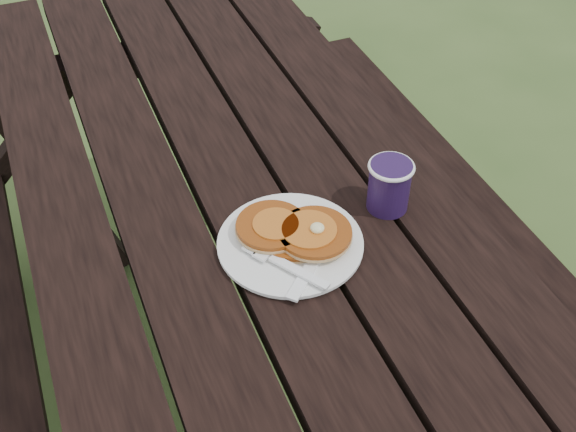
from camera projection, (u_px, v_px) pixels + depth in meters
name	position (u px, v px, depth m)	size (l,w,h in m)	color
ground	(251.00, 413.00, 1.82)	(60.00, 60.00, 0.00)	#374F21
picnic_table	(245.00, 320.00, 1.57)	(1.36, 1.80, 0.75)	black
plate	(290.00, 244.00, 1.19)	(0.24, 0.24, 0.01)	white
pancake_stack	(294.00, 231.00, 1.19)	(0.18, 0.16, 0.04)	#944210
knife	(314.00, 261.00, 1.16)	(0.02, 0.18, 0.01)	white
fork	(299.00, 272.00, 1.13)	(0.03, 0.16, 0.01)	white
coffee_cup	(389.00, 183.00, 1.23)	(0.08, 0.08, 0.09)	#24113B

